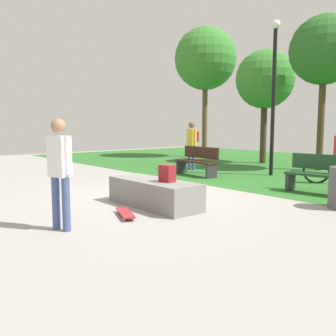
# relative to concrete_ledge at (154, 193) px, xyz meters

# --- Properties ---
(ground_plane) EXTENTS (28.00, 28.00, 0.00)m
(ground_plane) POSITION_rel_concrete_ledge_xyz_m (-0.75, 0.75, -0.26)
(ground_plane) COLOR #9E9993
(grass_lawn) EXTENTS (26.60, 12.12, 0.01)m
(grass_lawn) POSITION_rel_concrete_ledge_xyz_m (-0.75, 8.69, -0.26)
(grass_lawn) COLOR #2D6B28
(grass_lawn) RESTS_ON ground_plane
(concrete_ledge) EXTENTS (2.09, 0.77, 0.52)m
(concrete_ledge) POSITION_rel_concrete_ledge_xyz_m (0.00, 0.00, 0.00)
(concrete_ledge) COLOR gray
(concrete_ledge) RESTS_ON ground_plane
(backpack_on_ledge) EXTENTS (0.29, 0.22, 0.32)m
(backpack_on_ledge) POSITION_rel_concrete_ledge_xyz_m (0.34, 0.06, 0.42)
(backpack_on_ledge) COLOR maroon
(backpack_on_ledge) RESTS_ON concrete_ledge
(skater_performing_trick) EXTENTS (0.41, 0.29, 1.68)m
(skater_performing_trick) POSITION_rel_concrete_ledge_xyz_m (0.40, -2.09, 0.72)
(skater_performing_trick) COLOR #3F5184
(skater_performing_trick) RESTS_ON ground_plane
(skateboard_by_ledge) EXTENTS (0.82, 0.49, 0.08)m
(skateboard_by_ledge) POSITION_rel_concrete_ledge_xyz_m (0.33, -0.89, -0.19)
(skateboard_by_ledge) COLOR #A5262D
(skateboard_by_ledge) RESTS_ON ground_plane
(skateboard_spare) EXTENTS (0.80, 0.54, 0.08)m
(skateboard_spare) POSITION_rel_concrete_ledge_xyz_m (-0.41, 0.68, -0.19)
(skateboard_spare) COLOR black
(skateboard_spare) RESTS_ON ground_plane
(park_bench_center_lawn) EXTENTS (1.63, 0.60, 0.91)m
(park_bench_center_lawn) POSITION_rel_concrete_ledge_xyz_m (-2.61, 3.80, 0.22)
(park_bench_center_lawn) COLOR #331E14
(park_bench_center_lawn) RESTS_ON ground_plane
(park_bench_near_path) EXTENTS (1.64, 0.62, 0.91)m
(park_bench_near_path) POSITION_rel_concrete_ledge_xyz_m (1.51, 3.77, 0.22)
(park_bench_near_path) COLOR #1E4223
(park_bench_near_path) RESTS_ON ground_plane
(tree_young_birch) EXTENTS (2.36, 2.36, 5.34)m
(tree_young_birch) POSITION_rel_concrete_ledge_xyz_m (-0.80, 8.08, 3.87)
(tree_young_birch) COLOR #4C3823
(tree_young_birch) RESTS_ON grass_lawn
(tree_tall_oak) EXTENTS (2.40, 2.40, 4.67)m
(tree_tall_oak) POSITION_rel_concrete_ledge_xyz_m (-3.55, 8.60, 3.19)
(tree_tall_oak) COLOR #42301E
(tree_tall_oak) RESTS_ON grass_lawn
(tree_broad_elm) EXTENTS (3.02, 3.02, 6.34)m
(tree_broad_elm) POSITION_rel_concrete_ledge_xyz_m (-7.23, 8.89, 4.54)
(tree_broad_elm) COLOR brown
(tree_broad_elm) RESTS_ON grass_lawn
(lamp_post) EXTENTS (0.28, 0.28, 4.78)m
(lamp_post) POSITION_rel_concrete_ledge_xyz_m (-1.12, 5.61, 2.60)
(lamp_post) COLOR black
(lamp_post) RESTS_ON ground_plane
(pedestrian_with_backpack) EXTENTS (0.43, 0.36, 1.72)m
(pedestrian_with_backpack) POSITION_rel_concrete_ledge_xyz_m (-3.86, 4.76, 0.77)
(pedestrian_with_backpack) COLOR #3F5184
(pedestrian_with_backpack) RESTS_ON ground_plane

